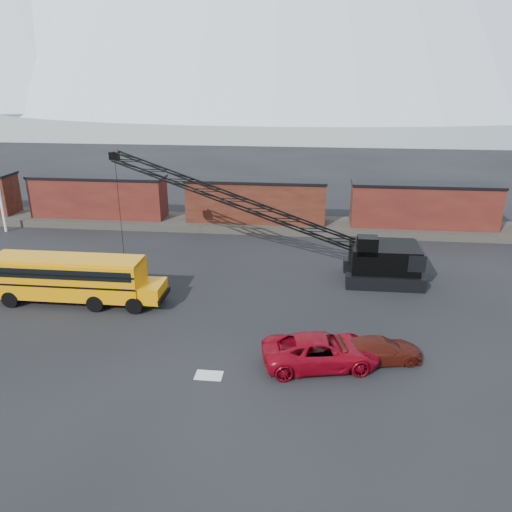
{
  "coord_description": "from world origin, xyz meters",
  "views": [
    {
      "loc": [
        5.3,
        -25.37,
        14.54
      ],
      "look_at": [
        1.84,
        5.74,
        3.0
      ],
      "focal_mm": 35.0,
      "sensor_mm": 36.0,
      "label": 1
    }
  ],
  "objects_px": {
    "red_pickup": "(321,351)",
    "crawler_crane": "(256,209)",
    "school_bus": "(73,278)",
    "maroon_suv": "(379,350)"
  },
  "relations": [
    {
      "from": "red_pickup",
      "to": "crawler_crane",
      "type": "xyz_separation_m",
      "value": [
        -4.83,
        12.71,
        4.17
      ]
    },
    {
      "from": "school_bus",
      "to": "red_pickup",
      "type": "height_order",
      "value": "school_bus"
    },
    {
      "from": "red_pickup",
      "to": "crawler_crane",
      "type": "relative_size",
      "value": 0.26
    },
    {
      "from": "school_bus",
      "to": "maroon_suv",
      "type": "relative_size",
      "value": 2.54
    },
    {
      "from": "maroon_suv",
      "to": "crawler_crane",
      "type": "relative_size",
      "value": 0.19
    },
    {
      "from": "school_bus",
      "to": "red_pickup",
      "type": "bearing_deg",
      "value": -20.04
    },
    {
      "from": "red_pickup",
      "to": "maroon_suv",
      "type": "bearing_deg",
      "value": -88.65
    },
    {
      "from": "red_pickup",
      "to": "crawler_crane",
      "type": "distance_m",
      "value": 14.22
    },
    {
      "from": "red_pickup",
      "to": "maroon_suv",
      "type": "height_order",
      "value": "red_pickup"
    },
    {
      "from": "red_pickup",
      "to": "school_bus",
      "type": "bearing_deg",
      "value": 57.48
    }
  ]
}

